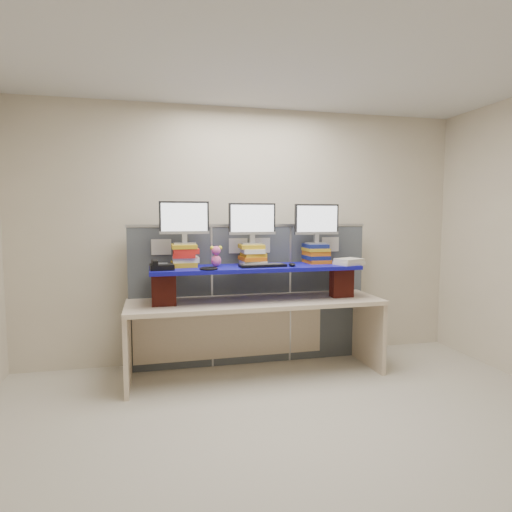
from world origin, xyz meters
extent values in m
cube|color=beige|center=(0.00, 0.00, 1.40)|extent=(5.00, 4.00, 2.80)
cube|color=beige|center=(0.00, 0.00, 0.00)|extent=(5.00, 4.00, 0.01)
cube|color=silver|center=(0.00, 0.00, 2.80)|extent=(5.00, 4.00, 0.01)
cube|color=#41474D|center=(-0.87, 1.78, 0.75)|extent=(0.85, 0.05, 1.50)
cube|color=#41474D|center=(0.00, 1.78, 0.75)|extent=(0.85, 0.05, 1.50)
cube|color=#41474D|center=(0.87, 1.78, 0.75)|extent=(0.85, 0.05, 1.50)
cube|color=#B5B8BD|center=(0.00, 1.78, 1.51)|extent=(2.60, 0.06, 0.03)
cube|color=silver|center=(-0.95, 1.75, 1.30)|extent=(0.20, 0.00, 0.16)
cube|color=silver|center=(-0.15, 1.75, 1.30)|extent=(0.20, 0.00, 0.16)
cube|color=silver|center=(0.10, 1.75, 1.30)|extent=(0.20, 0.00, 0.16)
cube|color=silver|center=(0.90, 1.75, 1.30)|extent=(0.20, 0.00, 0.16)
cube|color=beige|center=(-0.03, 1.41, 0.75)|extent=(2.56, 0.78, 0.04)
cube|color=beige|center=(-1.28, 1.40, 0.37)|extent=(0.05, 0.69, 0.73)
cube|color=beige|center=(1.22, 1.43, 0.37)|extent=(0.05, 0.69, 0.73)
cube|color=maroon|center=(-0.94, 1.35, 0.93)|extent=(0.23, 0.13, 0.31)
cube|color=maroon|center=(0.87, 1.38, 0.93)|extent=(0.23, 0.13, 0.31)
cube|color=#0F0B8B|center=(-0.03, 1.41, 1.10)|extent=(2.08, 0.55, 0.04)
cube|color=gold|center=(-0.74, 1.53, 1.14)|extent=(0.25, 0.29, 0.05)
cube|color=silver|center=(-0.72, 1.54, 1.19)|extent=(0.25, 0.27, 0.05)
cube|color=red|center=(-0.74, 1.51, 1.23)|extent=(0.23, 0.27, 0.04)
cube|color=red|center=(-0.72, 1.51, 1.28)|extent=(0.24, 0.26, 0.05)
cube|color=gold|center=(-0.73, 1.52, 1.32)|extent=(0.24, 0.27, 0.04)
cube|color=silver|center=(-0.04, 1.53, 1.14)|extent=(0.24, 0.29, 0.04)
cube|color=#C65D12|center=(-0.05, 1.53, 1.18)|extent=(0.25, 0.30, 0.04)
cube|color=gold|center=(-0.03, 1.53, 1.22)|extent=(0.23, 0.28, 0.04)
cube|color=silver|center=(-0.04, 1.53, 1.26)|extent=(0.22, 0.29, 0.04)
cube|color=gold|center=(-0.05, 1.55, 1.31)|extent=(0.25, 0.29, 0.04)
cube|color=#C65D12|center=(0.66, 1.54, 1.14)|extent=(0.23, 0.29, 0.04)
cube|color=navy|center=(0.65, 1.54, 1.18)|extent=(0.22, 0.29, 0.04)
cube|color=#C65D12|center=(0.65, 1.54, 1.22)|extent=(0.23, 0.27, 0.05)
cube|color=gold|center=(0.65, 1.54, 1.26)|extent=(0.23, 0.28, 0.03)
cube|color=navy|center=(0.64, 1.55, 1.30)|extent=(0.21, 0.28, 0.04)
cube|color=#A4A4A9|center=(-0.73, 1.53, 1.35)|extent=(0.21, 0.14, 0.01)
cube|color=#A4A4A9|center=(-0.73, 1.53, 1.40)|extent=(0.05, 0.04, 0.09)
cube|color=black|center=(-0.73, 1.53, 1.60)|extent=(0.48, 0.04, 0.32)
cube|color=silver|center=(-0.73, 1.51, 1.60)|extent=(0.44, 0.01, 0.28)
cube|color=#A4A4A9|center=(-0.05, 1.53, 1.33)|extent=(0.21, 0.14, 0.01)
cube|color=#A4A4A9|center=(-0.05, 1.53, 1.38)|extent=(0.05, 0.04, 0.09)
cube|color=black|center=(-0.05, 1.53, 1.59)|extent=(0.48, 0.04, 0.32)
cube|color=silver|center=(-0.05, 1.51, 1.59)|extent=(0.44, 0.01, 0.28)
cube|color=#A4A4A9|center=(0.65, 1.54, 1.33)|extent=(0.21, 0.14, 0.01)
cube|color=#A4A4A9|center=(0.65, 1.54, 1.38)|extent=(0.05, 0.04, 0.09)
cube|color=black|center=(0.65, 1.54, 1.58)|extent=(0.48, 0.04, 0.32)
cube|color=silver|center=(0.65, 1.52, 1.58)|extent=(0.44, 0.01, 0.28)
cube|color=black|center=(0.01, 1.32, 1.13)|extent=(0.47, 0.18, 0.03)
cube|color=#303032|center=(0.01, 1.32, 1.15)|extent=(0.40, 0.13, 0.00)
ellipsoid|color=black|center=(0.30, 1.29, 1.14)|extent=(0.07, 0.12, 0.04)
cube|color=black|center=(-0.95, 1.31, 1.15)|extent=(0.23, 0.21, 0.05)
cube|color=#303032|center=(-0.95, 1.31, 1.18)|extent=(0.11, 0.11, 0.01)
cube|color=black|center=(-1.02, 1.31, 1.19)|extent=(0.06, 0.20, 0.04)
torus|color=black|center=(-0.53, 1.23, 1.13)|extent=(0.21, 0.21, 0.02)
ellipsoid|color=#D9528A|center=(-0.43, 1.46, 1.18)|extent=(0.10, 0.09, 0.11)
sphere|color=#D9528A|center=(-0.43, 1.46, 1.28)|extent=(0.09, 0.09, 0.09)
sphere|color=yellow|center=(-0.47, 1.46, 1.30)|extent=(0.04, 0.04, 0.04)
sphere|color=yellow|center=(-0.39, 1.46, 1.30)|extent=(0.04, 0.04, 0.04)
cube|color=beige|center=(0.92, 1.32, 1.13)|extent=(0.32, 0.29, 0.03)
cube|color=beige|center=(0.92, 1.32, 1.17)|extent=(0.31, 0.28, 0.03)
camera|label=1|loc=(-0.99, -2.71, 1.62)|focal=30.00mm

